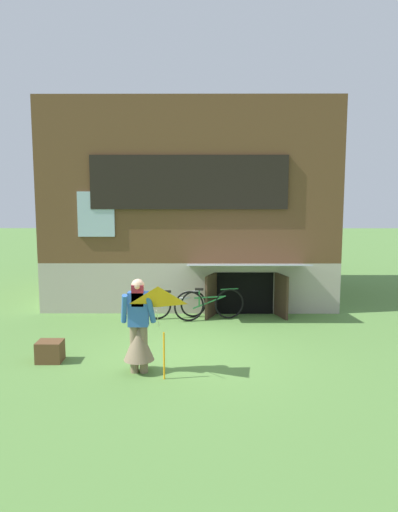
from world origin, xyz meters
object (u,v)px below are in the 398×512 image
(bicycle_green, at_px, (209,304))
(bicycle_silver, at_px, (176,304))
(person, at_px, (139,334))
(wooden_crate, at_px, (50,351))
(kite, at_px, (158,308))

(bicycle_green, distance_m, bicycle_silver, 0.82)
(bicycle_green, xyz_separation_m, bicycle_silver, (-0.81, 0.16, -0.04))
(person, relative_size, wooden_crate, 3.58)
(person, bearing_deg, kite, -66.88)
(kite, distance_m, bicycle_green, 4.08)
(bicycle_silver, bearing_deg, person, -111.44)
(kite, bearing_deg, bicycle_silver, 89.16)
(wooden_crate, bearing_deg, kite, -26.23)
(bicycle_silver, height_order, wooden_crate, bicycle_silver)
(wooden_crate, bearing_deg, bicycle_silver, 55.03)
(kite, xyz_separation_m, wooden_crate, (-2.06, 1.02, -1.06))
(kite, relative_size, bicycle_green, 0.89)
(kite, relative_size, wooden_crate, 3.32)
(kite, relative_size, bicycle_silver, 1.01)
(bicycle_silver, distance_m, wooden_crate, 3.71)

